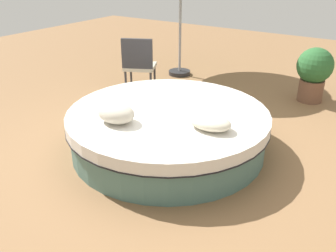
# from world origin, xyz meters

# --- Properties ---
(ground_plane) EXTENTS (16.00, 16.00, 0.00)m
(ground_plane) POSITION_xyz_m (0.00, 0.00, 0.00)
(ground_plane) COLOR olive
(round_bed) EXTENTS (2.46, 2.46, 0.51)m
(round_bed) POSITION_xyz_m (0.00, 0.00, 0.26)
(round_bed) COLOR #4C726B
(round_bed) RESTS_ON ground_plane
(throw_pillow_0) EXTENTS (0.45, 0.34, 0.22)m
(throw_pillow_0) POSITION_xyz_m (-0.31, -0.59, 0.62)
(throw_pillow_0) COLOR beige
(throw_pillow_0) RESTS_ON round_bed
(throw_pillow_1) EXTENTS (0.49, 0.33, 0.16)m
(throw_pillow_1) POSITION_xyz_m (0.65, -0.16, 0.59)
(throw_pillow_1) COLOR beige
(throw_pillow_1) RESTS_ON round_bed
(patio_chair) EXTENTS (0.69, 0.68, 0.98)m
(patio_chair) POSITION_xyz_m (-1.54, 1.41, 0.56)
(patio_chair) COLOR #333338
(patio_chair) RESTS_ON ground_plane
(planter) EXTENTS (0.58, 0.58, 0.89)m
(planter) POSITION_xyz_m (1.08, 2.68, 0.51)
(planter) COLOR brown
(planter) RESTS_ON ground_plane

